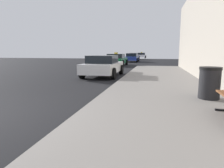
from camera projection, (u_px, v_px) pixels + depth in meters
name	position (u px, v px, depth m)	size (l,w,h in m)	color
sidewalk	(170.00, 128.00, 3.69)	(4.00, 32.00, 0.15)	gray
trash_bin	(210.00, 83.00, 5.67)	(0.60, 0.60, 0.91)	black
car_white	(103.00, 66.00, 12.11)	(2.01, 4.09, 1.27)	white
car_green	(116.00, 60.00, 21.65)	(2.07, 4.54, 1.43)	#196638
car_blue	(132.00, 58.00, 29.67)	(1.94, 4.52, 1.27)	#233899
car_black	(134.00, 56.00, 38.32)	(1.96, 4.42, 1.27)	black
car_silver	(142.00, 55.00, 46.95)	(2.03, 4.32, 1.43)	#B7B7BF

